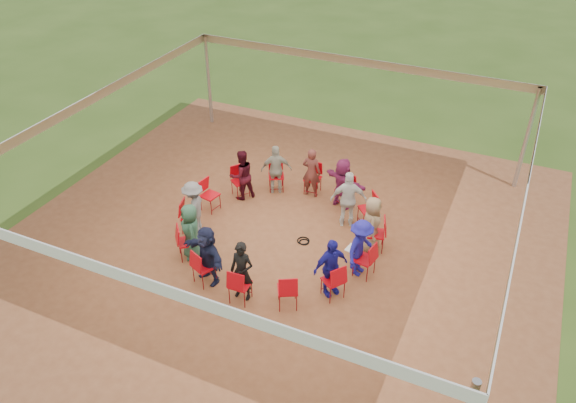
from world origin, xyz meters
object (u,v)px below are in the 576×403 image
at_px(chair_1, 376,234).
at_px(chair_9, 187,242).
at_px(chair_11, 240,285).
at_px(person_seated_8, 207,255).
at_px(person_seated_1, 372,224).
at_px(cable_coil, 304,241).
at_px(person_seated_0, 361,248).
at_px(person_seated_3, 311,172).
at_px(person_seated_4, 276,170).
at_px(person_seated_10, 331,267).
at_px(person_seated_9, 242,271).
at_px(chair_7, 210,195).
at_px(laptop, 354,247).
at_px(person_seated_6, 194,208).
at_px(chair_0, 364,259).
at_px(chair_6, 240,182).
at_px(chair_13, 333,280).
at_px(chair_8, 190,217).
at_px(standing_person, 349,199).
at_px(chair_12, 288,290).
at_px(chair_2, 368,209).
at_px(chair_10, 204,267).
at_px(chair_5, 276,176).
at_px(person_seated_2, 342,183).
at_px(person_seated_7, 191,232).
at_px(person_seated_5, 242,175).
at_px(chair_4, 313,179).

height_order(chair_1, chair_9, same).
height_order(chair_11, person_seated_8, person_seated_8).
xyz_separation_m(person_seated_1, cable_coil, (-1.56, -0.45, -0.71)).
height_order(person_seated_0, person_seated_8, same).
xyz_separation_m(person_seated_3, person_seated_4, (-0.94, -0.26, 0.00)).
bearing_deg(person_seated_10, person_seated_9, 154.29).
distance_m(chair_7, laptop, 4.33).
distance_m(chair_1, person_seated_6, 4.49).
bearing_deg(chair_7, chair_0, 90.00).
height_order(chair_6, cable_coil, chair_6).
relative_size(chair_0, chair_6, 1.00).
xyz_separation_m(chair_1, chair_6, (-4.09, 0.72, 0.00)).
height_order(person_seated_6, laptop, person_seated_6).
bearing_deg(chair_13, person_seated_4, 77.49).
xyz_separation_m(chair_8, person_seated_4, (1.17, 2.54, 0.28)).
relative_size(person_seated_8, standing_person, 0.93).
xyz_separation_m(chair_12, standing_person, (0.17, 3.30, 0.33)).
height_order(person_seated_9, cable_coil, person_seated_9).
relative_size(chair_2, chair_6, 1.00).
bearing_deg(chair_7, chair_10, 38.57).
relative_size(chair_10, cable_coil, 2.31).
xyz_separation_m(chair_5, person_seated_8, (0.25, -4.03, 0.28)).
xyz_separation_m(chair_2, person_seated_4, (-2.77, 0.39, 0.28)).
relative_size(person_seated_0, person_seated_1, 1.00).
relative_size(chair_12, cable_coil, 2.31).
relative_size(chair_9, person_seated_4, 0.62).
relative_size(chair_11, person_seated_4, 0.62).
height_order(chair_11, person_seated_10, person_seated_10).
relative_size(person_seated_2, person_seated_7, 1.00).
relative_size(chair_13, person_seated_10, 0.62).
distance_m(chair_1, chair_7, 4.49).
xyz_separation_m(chair_10, chair_13, (2.76, 0.78, 0.00)).
height_order(chair_1, chair_5, same).
relative_size(person_seated_6, person_seated_10, 1.00).
relative_size(chair_0, person_seated_5, 0.62).
xyz_separation_m(chair_7, person_seated_10, (4.04, -1.68, 0.28)).
bearing_deg(chair_10, person_seated_9, 19.54).
height_order(chair_12, person_seated_5, person_seated_5).
distance_m(chair_6, chair_7, 1.02).
distance_m(person_seated_1, cable_coil, 1.77).
xyz_separation_m(person_seated_7, laptop, (3.63, 1.09, -0.05)).
relative_size(chair_4, chair_6, 1.00).
relative_size(chair_11, person_seated_6, 0.62).
xyz_separation_m(person_seated_4, person_seated_5, (-0.73, -0.64, 0.00)).
distance_m(chair_2, person_seated_5, 3.52).
height_order(person_seated_9, standing_person, standing_person).
xyz_separation_m(chair_4, person_seated_6, (-1.99, -2.89, 0.28)).
relative_size(person_seated_6, standing_person, 0.93).
xyz_separation_m(person_seated_2, laptop, (1.14, -2.36, -0.05)).
bearing_deg(person_seated_2, chair_1, 157.47).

